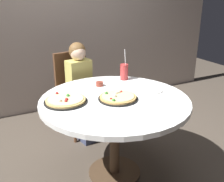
# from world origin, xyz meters

# --- Properties ---
(ground_plane) EXTENTS (8.00, 8.00, 0.00)m
(ground_plane) POSITION_xyz_m (0.00, 0.00, 0.00)
(ground_plane) COLOR #4C4238
(wall_with_window) EXTENTS (5.20, 0.14, 2.90)m
(wall_with_window) POSITION_xyz_m (0.00, 1.77, 1.45)
(wall_with_window) COLOR #A8998E
(wall_with_window) RESTS_ON ground_plane
(dining_table) EXTENTS (1.26, 1.26, 0.75)m
(dining_table) POSITION_xyz_m (0.00, 0.00, 0.66)
(dining_table) COLOR white
(dining_table) RESTS_ON ground_plane
(chair_wooden) EXTENTS (0.46, 0.46, 0.95)m
(chair_wooden) POSITION_xyz_m (-0.01, 0.96, 0.53)
(chair_wooden) COLOR brown
(chair_wooden) RESTS_ON ground_plane
(diner_child) EXTENTS (0.31, 0.43, 1.08)m
(diner_child) POSITION_xyz_m (0.01, 0.78, 0.48)
(diner_child) COLOR #3F4766
(diner_child) RESTS_ON ground_plane
(pizza_veggie) EXTENTS (0.33, 0.33, 0.05)m
(pizza_veggie) POSITION_xyz_m (0.01, -0.03, 0.77)
(pizza_veggie) COLOR black
(pizza_veggie) RESTS_ON dining_table
(pizza_cheese) EXTENTS (0.35, 0.35, 0.05)m
(pizza_cheese) POSITION_xyz_m (-0.39, 0.11, 0.77)
(pizza_cheese) COLOR black
(pizza_cheese) RESTS_ON dining_table
(soda_cup) EXTENTS (0.08, 0.08, 0.31)m
(soda_cup) POSITION_xyz_m (0.32, 0.41, 0.83)
(soda_cup) COLOR #B73333
(soda_cup) RESTS_ON dining_table
(sauce_bowl) EXTENTS (0.07, 0.07, 0.04)m
(sauce_bowl) POSITION_xyz_m (0.02, 0.34, 0.77)
(sauce_bowl) COLOR brown
(sauce_bowl) RESTS_ON dining_table
(plate_small) EXTENTS (0.18, 0.18, 0.01)m
(plate_small) POSITION_xyz_m (0.38, 0.00, 0.76)
(plate_small) COLOR white
(plate_small) RESTS_ON dining_table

